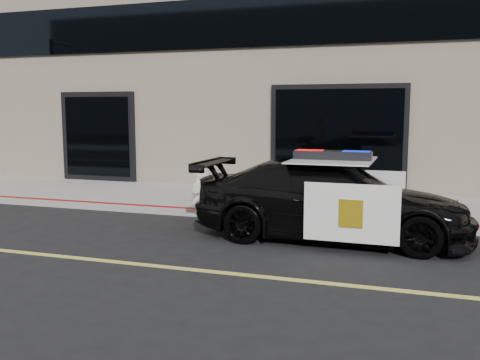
% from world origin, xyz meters
% --- Properties ---
extents(ground, '(120.00, 120.00, 0.00)m').
position_xyz_m(ground, '(0.00, 0.00, 0.00)').
color(ground, black).
rests_on(ground, ground).
extents(sidewalk_n, '(60.00, 3.50, 0.15)m').
position_xyz_m(sidewalk_n, '(0.00, 5.25, 0.07)').
color(sidewalk_n, gray).
rests_on(sidewalk_n, ground).
extents(police_car, '(2.20, 4.75, 1.55)m').
position_xyz_m(police_car, '(-0.45, 2.45, 0.69)').
color(police_car, black).
rests_on(police_car, ground).
extents(fire_hydrant, '(0.39, 0.55, 0.87)m').
position_xyz_m(fire_hydrant, '(-3.63, 4.24, 0.56)').
color(fire_hydrant, silver).
rests_on(fire_hydrant, sidewalk_n).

